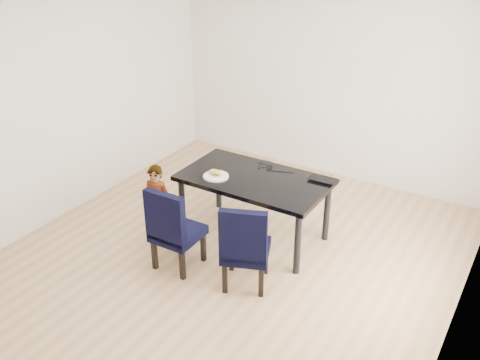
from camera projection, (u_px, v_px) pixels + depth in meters
The scene contains 13 objects.
floor at pixel (230, 258), 5.75m from camera, with size 4.50×5.00×0.01m, color tan.
wall_back at pixel (331, 79), 7.05m from camera, with size 4.50×0.01×2.70m, color white.
wall_front at pixel (8, 278), 3.23m from camera, with size 4.50×0.01×2.70m, color white.
wall_left at pixel (65, 103), 6.19m from camera, with size 0.01×5.00×2.70m, color silver.
wall_right at pixel (477, 201), 4.10m from camera, with size 0.01×5.00×2.70m, color white.
dining_table at pixel (254, 208), 5.96m from camera, with size 1.60×0.90×0.75m, color black.
chair_left at pixel (178, 226), 5.44m from camera, with size 0.45×0.47×0.93m, color black.
chair_right at pixel (246, 243), 5.16m from camera, with size 0.45×0.46×0.93m, color black.
child at pixel (157, 206), 5.82m from camera, with size 0.34×0.22×0.93m, color #FF6015.
plate at pixel (216, 176), 5.81m from camera, with size 0.28×0.28×0.02m, color silver.
sandwich at pixel (216, 172), 5.80m from camera, with size 0.16×0.07×0.06m, color #BC9843.
laptop at pixel (325, 179), 5.74m from camera, with size 0.33×0.22×0.03m, color black.
cable_tangle at pixel (265, 169), 5.99m from camera, with size 0.16×0.16×0.01m, color black.
Camera 1 is at (2.57, -4.01, 3.34)m, focal length 40.00 mm.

